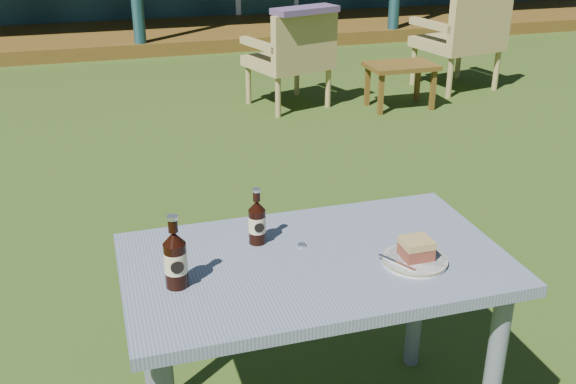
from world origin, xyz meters
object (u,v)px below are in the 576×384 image
object	(u,v)px
armchair_left	(293,54)
cola_bottle_near	(257,222)
plate	(415,260)
cake_slice	(416,248)
cola_bottle_far	(175,259)
armchair_right	(464,35)
side_table	(401,70)
cafe_table	(315,286)

from	to	relation	value
armchair_left	cola_bottle_near	bearing A→B (deg)	-108.74
plate	cola_bottle_near	size ratio (longest dim) A/B	1.06
cake_slice	cola_bottle_far	world-z (taller)	cola_bottle_far
cake_slice	cola_bottle_far	xyz separation A→B (m)	(-0.73, 0.07, 0.05)
cola_bottle_far	armchair_right	size ratio (longest dim) A/B	0.24
plate	cake_slice	size ratio (longest dim) A/B	2.22
side_table	armchair_left	bearing A→B (deg)	163.17
cake_slice	cola_bottle_far	bearing A→B (deg)	174.82
cake_slice	armchair_left	distance (m)	4.08
cafe_table	armchair_right	bearing A→B (deg)	54.35
armchair_left	armchair_right	size ratio (longest dim) A/B	0.91
cola_bottle_near	cake_slice	bearing A→B (deg)	-30.37
cake_slice	cola_bottle_far	size ratio (longest dim) A/B	0.41
cola_bottle_near	side_table	xyz separation A→B (m)	(2.18, 3.45, -0.46)
cola_bottle_near	side_table	bearing A→B (deg)	57.74
armchair_left	cake_slice	bearing A→B (deg)	-101.66
plate	side_table	bearing A→B (deg)	64.88
cola_bottle_near	plate	bearing A→B (deg)	-31.62
cafe_table	cola_bottle_near	size ratio (longest dim) A/B	6.25
cake_slice	cola_bottle_near	xyz separation A→B (m)	(-0.44, 0.26, 0.03)
cafe_table	side_table	xyz separation A→B (m)	(2.03, 3.60, -0.28)
cola_bottle_near	armchair_right	bearing A→B (deg)	51.90
cake_slice	armchair_right	bearing A→B (deg)	57.90
cola_bottle_far	side_table	distance (m)	4.43
cola_bottle_far	cafe_table	bearing A→B (deg)	5.25
cola_bottle_near	cola_bottle_far	size ratio (longest dim) A/B	0.85
armchair_right	side_table	distance (m)	0.95
plate	side_table	world-z (taller)	plate
plate	armchair_right	xyz separation A→B (m)	(2.59, 4.12, -0.20)
cafe_table	cola_bottle_near	bearing A→B (deg)	134.29
cake_slice	side_table	xyz separation A→B (m)	(1.74, 3.71, -0.42)
cafe_table	cola_bottle_near	xyz separation A→B (m)	(-0.15, 0.15, 0.18)
cafe_table	cola_bottle_far	size ratio (longest dim) A/B	5.29
side_table	cola_bottle_far	bearing A→B (deg)	-124.12
cola_bottle_near	cola_bottle_far	bearing A→B (deg)	-146.42
cola_bottle_near	cafe_table	bearing A→B (deg)	-45.71
cafe_table	side_table	world-z (taller)	cafe_table
cafe_table	cola_bottle_far	bearing A→B (deg)	-174.75
plate	cola_bottle_far	world-z (taller)	cola_bottle_far
cola_bottle_near	armchair_left	distance (m)	3.95
plate	cola_bottle_near	bearing A→B (deg)	148.38
cake_slice	cola_bottle_far	distance (m)	0.74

